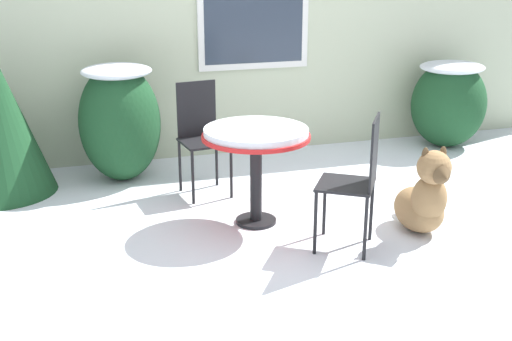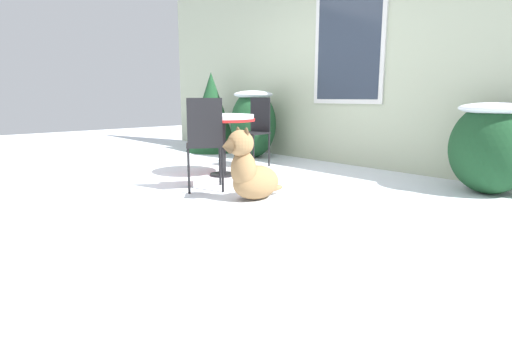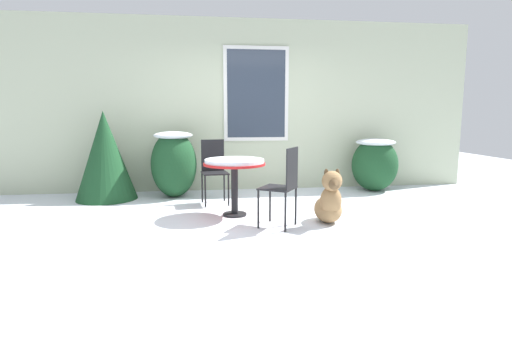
{
  "view_description": "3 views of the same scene",
  "coord_description": "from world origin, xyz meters",
  "px_view_note": "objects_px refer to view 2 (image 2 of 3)",
  "views": [
    {
      "loc": [
        -1.59,
        -3.86,
        1.92
      ],
      "look_at": [
        -0.3,
        0.39,
        0.41
      ],
      "focal_mm": 45.0,
      "sensor_mm": 36.0,
      "label": 1
    },
    {
      "loc": [
        3.44,
        -2.52,
        0.94
      ],
      "look_at": [
        0.79,
        -0.07,
        0.27
      ],
      "focal_mm": 28.0,
      "sensor_mm": 36.0,
      "label": 2
    },
    {
      "loc": [
        -0.68,
        -4.63,
        1.3
      ],
      "look_at": [
        0.0,
        0.6,
        0.55
      ],
      "focal_mm": 28.0,
      "sensor_mm": 36.0,
      "label": 3
    }
  ],
  "objects_px": {
    "patio_chair_near_table": "(255,129)",
    "dog": "(250,173)",
    "patio_table": "(222,123)",
    "patio_chair_far_side": "(205,140)"
  },
  "relations": [
    {
      "from": "patio_table",
      "to": "dog",
      "type": "xyz_separation_m",
      "value": [
        1.09,
        -0.53,
        -0.37
      ]
    },
    {
      "from": "patio_table",
      "to": "patio_chair_far_side",
      "type": "height_order",
      "value": "patio_chair_far_side"
    },
    {
      "from": "patio_table",
      "to": "patio_chair_near_table",
      "type": "bearing_deg",
      "value": 107.54
    },
    {
      "from": "patio_chair_near_table",
      "to": "dog",
      "type": "relative_size",
      "value": 1.32
    },
    {
      "from": "patio_table",
      "to": "dog",
      "type": "distance_m",
      "value": 1.27
    },
    {
      "from": "patio_table",
      "to": "dog",
      "type": "relative_size",
      "value": 1.12
    },
    {
      "from": "dog",
      "to": "patio_chair_near_table",
      "type": "bearing_deg",
      "value": 141.21
    },
    {
      "from": "patio_chair_near_table",
      "to": "patio_chair_far_side",
      "type": "bearing_deg",
      "value": -68.99
    },
    {
      "from": "patio_chair_far_side",
      "to": "patio_chair_near_table",
      "type": "bearing_deg",
      "value": -118.18
    },
    {
      "from": "dog",
      "to": "patio_table",
      "type": "bearing_deg",
      "value": 159.51
    }
  ]
}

